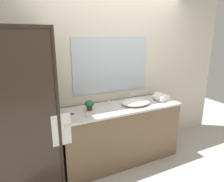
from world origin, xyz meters
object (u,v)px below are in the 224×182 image
at_px(faucet, 130,99).
at_px(potted_plant, 89,104).
at_px(rolled_towel_near_edge, 162,96).
at_px(rolled_towel_middle, 159,98).
at_px(amenity_bottle_body_wash, 87,114).
at_px(amenity_bottle_lotion, 109,102).
at_px(sink_basin, 136,102).

distance_m(faucet, potted_plant, 0.71).
distance_m(potted_plant, rolled_towel_near_edge, 1.23).
bearing_deg(rolled_towel_middle, potted_plant, 174.76).
relative_size(potted_plant, amenity_bottle_body_wash, 1.61).
bearing_deg(rolled_towel_near_edge, rolled_towel_middle, -151.63).
bearing_deg(amenity_bottle_lotion, faucet, -3.15).
bearing_deg(sink_basin, rolled_towel_middle, -2.03).
bearing_deg(sink_basin, rolled_towel_near_edge, 4.82).
bearing_deg(rolled_towel_middle, sink_basin, 177.97).
xyz_separation_m(amenity_bottle_lotion, rolled_towel_middle, (0.78, -0.20, 0.01)).
bearing_deg(potted_plant, amenity_bottle_lotion, 15.83).
distance_m(amenity_bottle_lotion, rolled_towel_middle, 0.80).
bearing_deg(rolled_towel_near_edge, faucet, 167.19).
xyz_separation_m(amenity_bottle_body_wash, rolled_towel_near_edge, (1.35, 0.19, 0.01)).
bearing_deg(amenity_bottle_body_wash, rolled_towel_middle, 6.02).
height_order(sink_basin, rolled_towel_middle, rolled_towel_middle).
xyz_separation_m(sink_basin, rolled_towel_near_edge, (0.53, 0.04, 0.01)).
distance_m(faucet, amenity_bottle_body_wash, 0.88).
bearing_deg(rolled_towel_near_edge, potted_plant, 177.99).
height_order(potted_plant, rolled_towel_near_edge, potted_plant).
bearing_deg(amenity_bottle_body_wash, sink_basin, 10.05).
relative_size(potted_plant, rolled_towel_middle, 0.68).
bearing_deg(faucet, sink_basin, -90.00).
relative_size(amenity_bottle_lotion, rolled_towel_near_edge, 0.36).
bearing_deg(sink_basin, amenity_bottle_body_wash, -169.95).
bearing_deg(rolled_towel_near_edge, amenity_bottle_body_wash, -171.98).
bearing_deg(rolled_towel_middle, rolled_towel_near_edge, 28.37).
xyz_separation_m(amenity_bottle_lotion, amenity_bottle_body_wash, (-0.46, -0.33, 0.00)).
relative_size(rolled_towel_near_edge, rolled_towel_middle, 1.19).
height_order(potted_plant, rolled_towel_middle, potted_plant).
relative_size(sink_basin, amenity_bottle_lotion, 5.26).
bearing_deg(faucet, amenity_bottle_body_wash, -159.32).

